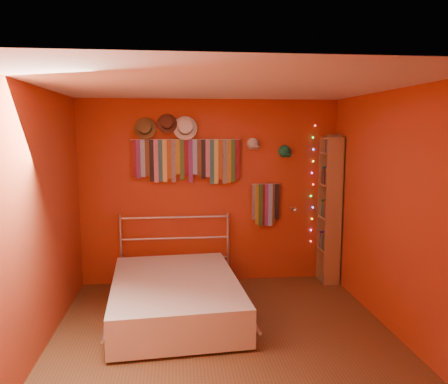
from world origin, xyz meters
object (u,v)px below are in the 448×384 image
object	(u,v)px
tie_rack	(187,159)
bed	(175,296)
reading_lamp	(295,210)
bookshelf	(333,209)

from	to	relation	value
tie_rack	bed	distance (m)	1.83
reading_lamp	bookshelf	bearing A→B (deg)	-0.37
tie_rack	bookshelf	xyz separation A→B (m)	(1.97, -0.15, -0.69)
reading_lamp	bed	size ratio (longest dim) A/B	0.13
reading_lamp	bed	xyz separation A→B (m)	(-1.62, -0.91, -0.79)
bed	tie_rack	bearing A→B (deg)	76.50
tie_rack	bookshelf	size ratio (longest dim) A/B	0.72
bookshelf	bed	xyz separation A→B (m)	(-2.15, -0.91, -0.79)
bookshelf	reading_lamp	bearing A→B (deg)	179.63
bed	reading_lamp	bearing A→B (deg)	25.43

